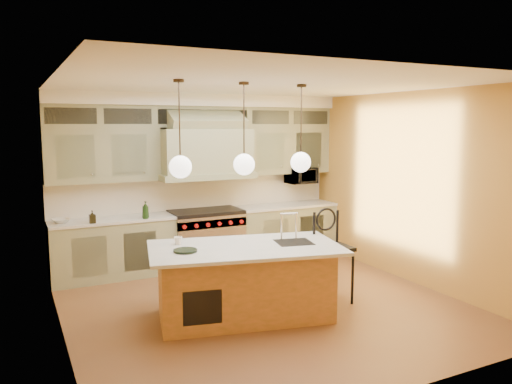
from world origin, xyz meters
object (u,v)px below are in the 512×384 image
range (206,237)px  microwave (301,176)px  counter_stool (332,249)px  kitchen_island (245,280)px

range → microwave: size_ratio=2.21×
range → counter_stool: bearing=-69.5°
range → counter_stool: 2.58m
kitchen_island → range: bearing=93.4°
kitchen_island → microwave: bearing=59.6°
kitchen_island → microwave: microwave is taller
microwave → kitchen_island: bearing=-133.1°
counter_stool → microwave: (1.05, 2.52, 0.72)m
range → kitchen_island: 2.43m
range → kitchen_island: (-0.40, -2.40, -0.01)m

